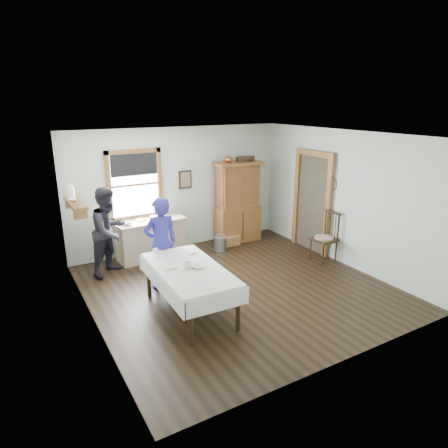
% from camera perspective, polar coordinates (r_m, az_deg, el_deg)
% --- Properties ---
extents(room, '(5.01, 5.01, 2.70)m').
position_cam_1_polar(room, '(6.82, 1.99, 1.19)').
color(room, black).
rests_on(room, ground).
extents(window, '(1.18, 0.07, 1.48)m').
position_cam_1_polar(window, '(8.55, -12.63, 6.03)').
color(window, white).
rests_on(window, room).
extents(doorway, '(0.09, 1.14, 2.22)m').
position_cam_1_polar(doorway, '(8.98, 12.52, 3.48)').
color(doorway, '#3F392D').
rests_on(doorway, room).
extents(wall_shelf, '(0.24, 1.00, 0.44)m').
position_cam_1_polar(wall_shelf, '(7.38, -20.54, 3.10)').
color(wall_shelf, brown).
rests_on(wall_shelf, room).
extents(framed_picture, '(0.30, 0.04, 0.40)m').
position_cam_1_polar(framed_picture, '(8.96, -5.54, 6.33)').
color(framed_picture, '#2F1F10').
rests_on(framed_picture, room).
extents(rug_beater, '(0.01, 0.27, 0.27)m').
position_cam_1_polar(rug_beater, '(8.47, 15.23, 6.34)').
color(rug_beater, black).
rests_on(rug_beater, room).
extents(work_counter, '(1.50, 0.66, 0.84)m').
position_cam_1_polar(work_counter, '(8.62, -10.32, -2.10)').
color(work_counter, tan).
rests_on(work_counter, room).
extents(china_hutch, '(1.13, 0.57, 1.89)m').
position_cam_1_polar(china_hutch, '(9.39, 2.00, 3.13)').
color(china_hutch, brown).
rests_on(china_hutch, room).
extents(dining_table, '(1.07, 1.94, 0.76)m').
position_cam_1_polar(dining_table, '(6.38, -4.92, -9.41)').
color(dining_table, silver).
rests_on(dining_table, room).
extents(spindle_chair, '(0.53, 0.53, 1.07)m').
position_cam_1_polar(spindle_chair, '(8.50, 14.11, -1.82)').
color(spindle_chair, '#2F1F10').
rests_on(spindle_chair, room).
extents(pail, '(0.37, 0.37, 0.30)m').
position_cam_1_polar(pail, '(8.97, -0.54, -2.85)').
color(pail, '#919499').
rests_on(pail, room).
extents(wicker_basket, '(0.37, 0.26, 0.22)m').
position_cam_1_polar(wicker_basket, '(9.33, 0.96, -2.32)').
color(wicker_basket, '#A6754B').
rests_on(wicker_basket, room).
extents(woman_blue, '(0.57, 0.38, 1.55)m').
position_cam_1_polar(woman_blue, '(7.11, -8.96, -3.25)').
color(woman_blue, navy).
rests_on(woman_blue, room).
extents(figure_dark, '(0.98, 0.93, 1.59)m').
position_cam_1_polar(figure_dark, '(7.93, -16.03, -1.39)').
color(figure_dark, black).
rests_on(figure_dark, room).
extents(table_cup_a, '(0.13, 0.13, 0.10)m').
position_cam_1_polar(table_cup_a, '(6.19, -5.19, -5.89)').
color(table_cup_a, white).
rests_on(table_cup_a, dining_table).
extents(table_cup_b, '(0.12, 0.12, 0.09)m').
position_cam_1_polar(table_cup_b, '(6.83, -9.76, -3.85)').
color(table_cup_b, white).
rests_on(table_cup_b, dining_table).
extents(table_bowl, '(0.26, 0.26, 0.05)m').
position_cam_1_polar(table_bowl, '(6.20, -3.77, -6.05)').
color(table_bowl, white).
rests_on(table_bowl, dining_table).
extents(counter_book, '(0.21, 0.24, 0.02)m').
position_cam_1_polar(counter_book, '(8.47, -12.42, 0.47)').
color(counter_book, '#7C6B52').
rests_on(counter_book, work_counter).
extents(counter_bowl, '(0.22, 0.22, 0.07)m').
position_cam_1_polar(counter_bowl, '(8.23, -13.69, 0.07)').
color(counter_bowl, white).
rests_on(counter_bowl, work_counter).
extents(shelf_bowl, '(0.22, 0.22, 0.05)m').
position_cam_1_polar(shelf_bowl, '(7.38, -20.58, 3.30)').
color(shelf_bowl, white).
rests_on(shelf_bowl, wall_shelf).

